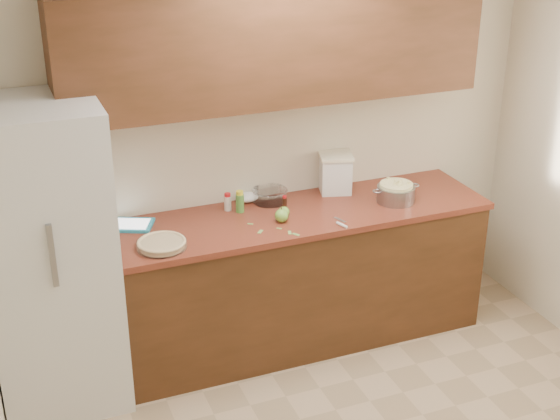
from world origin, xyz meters
name	(u,v)px	position (x,y,z in m)	size (l,w,h in m)	color
room_shell	(409,264)	(0.00, 0.00, 1.30)	(3.60, 3.60, 3.60)	tan
counter_run	(285,279)	(0.00, 1.48, 0.46)	(2.64, 0.68, 0.92)	#502C16
upper_cabinets	(276,45)	(0.00, 1.63, 1.95)	(2.60, 0.34, 0.70)	brown
fridge	(49,259)	(-1.44, 1.44, 0.90)	(0.70, 0.70, 1.80)	silver
pie	(162,244)	(-0.82, 1.31, 0.94)	(0.29, 0.29, 0.05)	silver
colander	(396,193)	(0.74, 1.40, 0.98)	(0.34, 0.25, 0.12)	gray
flour_canister	(335,172)	(0.45, 1.71, 1.05)	(0.26, 0.26, 0.26)	white
tablet	(131,225)	(-0.93, 1.66, 0.93)	(0.32, 0.28, 0.02)	teal
paring_knife	(342,224)	(0.26, 1.20, 0.93)	(0.07, 0.18, 0.02)	gray
lemon_bottle	(240,202)	(-0.25, 1.62, 0.99)	(0.05, 0.05, 0.14)	#4C8C38
cinnamon_shaker	(228,202)	(-0.31, 1.67, 0.97)	(0.05, 0.05, 0.11)	beige
vanilla_bottle	(284,202)	(0.03, 1.56, 0.96)	(0.03, 0.03, 0.09)	black
mixing_bowl	(270,195)	(-0.02, 1.70, 0.97)	(0.23, 0.23, 0.09)	silver
paper_towel	(247,197)	(-0.15, 1.75, 0.95)	(0.15, 0.12, 0.06)	white
apple_left	(282,216)	(-0.06, 1.38, 0.96)	(0.08, 0.08, 0.10)	#71AD3A
apple_center	(284,212)	(-0.02, 1.44, 0.96)	(0.07, 0.07, 0.08)	#71AD3A
peel_a	(296,234)	(-0.05, 1.18, 0.92)	(0.05, 0.02, 0.00)	#7AA751
peel_b	(260,232)	(-0.23, 1.30, 0.92)	(0.05, 0.02, 0.00)	#7AA751
peel_c	(250,224)	(-0.25, 1.42, 0.92)	(0.04, 0.01, 0.00)	#7AA751
peel_d	(279,228)	(-0.11, 1.30, 0.92)	(0.03, 0.01, 0.00)	#7AA751
peel_e	(290,233)	(-0.07, 1.22, 0.92)	(0.05, 0.02, 0.00)	#7AA751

